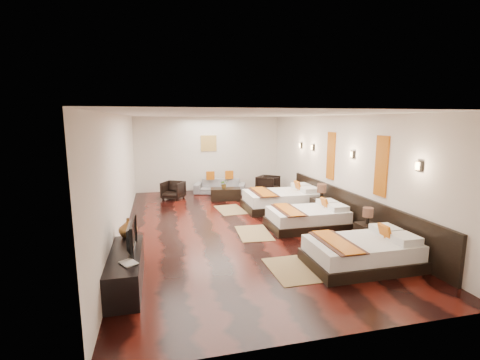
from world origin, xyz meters
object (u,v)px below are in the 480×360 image
object	(u,v)px
table_plant	(224,184)
coffee_table	(226,194)
book	(122,265)
bed_mid	(308,218)
armchair_left	(173,190)
figurine	(128,228)
nightstand_a	(367,231)
bed_far	(282,200)
nightstand_b	(321,206)
armchair_right	(268,185)
tv	(128,236)
sofa	(220,186)
tv_console	(126,270)
bed_near	(363,252)

from	to	relation	value
table_plant	coffee_table	bearing A→B (deg)	-3.76
book	table_plant	size ratio (longest dim) A/B	0.91
bed_mid	book	world-z (taller)	bed_mid
armchair_left	table_plant	bearing A→B (deg)	12.54
armchair_left	figurine	bearing A→B (deg)	-70.90
nightstand_a	table_plant	bearing A→B (deg)	114.64
bed_mid	table_plant	size ratio (longest dim) A/B	6.47
bed_far	armchair_left	bearing A→B (deg)	145.47
nightstand_b	armchair_right	distance (m)	3.33
tv	figurine	size ratio (longest dim) A/B	2.45
coffee_table	nightstand_b	bearing A→B (deg)	-50.96
sofa	armchair_right	size ratio (longest dim) A/B	2.52
armchair_left	armchair_right	world-z (taller)	armchair_right
bed_far	bed_mid	bearing A→B (deg)	-90.11
nightstand_b	sofa	bearing A→B (deg)	120.22
armchair_left	coffee_table	world-z (taller)	armchair_left
bed_mid	armchair_right	xyz separation A→B (m)	(0.31, 4.10, 0.08)
bed_mid	tv	size ratio (longest dim) A/B	2.24
bed_mid	tv_console	world-z (taller)	bed_mid
table_plant	figurine	bearing A→B (deg)	-119.73
bed_far	nightstand_b	xyz separation A→B (m)	(0.75, -1.06, 0.04)
nightstand_b	tv_console	world-z (taller)	nightstand_b
table_plant	armchair_left	bearing A→B (deg)	162.18
nightstand_b	sofa	distance (m)	4.31
bed_far	armchair_right	size ratio (longest dim) A/B	3.06
bed_near	figurine	distance (m)	4.35
book	coffee_table	distance (m)	6.69
figurine	armchair_left	xyz separation A→B (m)	(1.06, 5.31, -0.42)
figurine	sofa	xyz separation A→B (m)	(2.77, 5.82, -0.46)
nightstand_b	coffee_table	distance (m)	3.45
nightstand_a	table_plant	distance (m)	5.32
figurine	coffee_table	distance (m)	5.55
sofa	table_plant	bearing A→B (deg)	-75.33
bed_near	armchair_right	size ratio (longest dim) A/B	2.74
bed_far	book	size ratio (longest dim) A/B	8.08
bed_mid	bed_far	world-z (taller)	bed_far
nightstand_b	tv	xyz separation A→B (m)	(-4.90, -2.79, 0.47)
tv	sofa	size ratio (longest dim) A/B	0.47
bed_near	book	bearing A→B (deg)	-176.52
bed_mid	sofa	distance (m)	4.74
tv	armchair_left	size ratio (longest dim) A/B	1.29
nightstand_a	book	xyz separation A→B (m)	(-4.95, -1.25, 0.28)
bed_mid	bed_far	bearing A→B (deg)	89.89
armchair_left	tv_console	bearing A→B (deg)	-69.43
figurine	armchair_right	size ratio (longest dim) A/B	0.49
nightstand_b	figurine	distance (m)	5.39
bed_far	armchair_left	distance (m)	3.81
nightstand_b	book	size ratio (longest dim) A/B	3.41
coffee_table	bed_near	bearing A→B (deg)	-76.28
nightstand_b	sofa	world-z (taller)	nightstand_b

